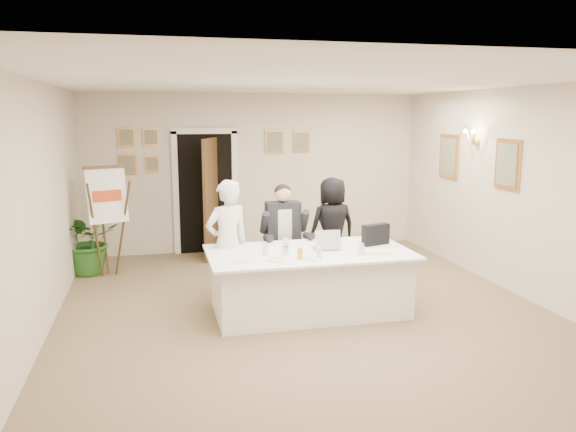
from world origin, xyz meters
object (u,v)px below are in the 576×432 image
(conference_table, at_px, (309,281))
(flip_chart, at_px, (107,227))
(steel_jug, at_px, (285,251))
(potted_palm, at_px, (88,239))
(seated_man, at_px, (284,237))
(standing_man, at_px, (227,244))
(oj_glass, at_px, (300,254))
(laptop_bag, at_px, (376,235))
(laptop, at_px, (325,238))
(standing_woman, at_px, (332,227))
(paper_stack, at_px, (376,251))

(conference_table, height_order, flip_chart, flip_chart)
(steel_jug, bearing_deg, potted_palm, 134.00)
(seated_man, height_order, potted_palm, seated_man)
(standing_man, bearing_deg, oj_glass, 110.66)
(conference_table, distance_m, laptop_bag, 1.07)
(conference_table, distance_m, laptop, 0.57)
(standing_woman, relative_size, potted_palm, 1.40)
(flip_chart, xyz_separation_m, laptop, (2.77, -2.13, 0.15))
(oj_glass, bearing_deg, standing_man, 132.04)
(paper_stack, xyz_separation_m, oj_glass, (-0.97, -0.09, 0.05))
(seated_man, relative_size, standing_man, 0.92)
(laptop_bag, distance_m, oj_glass, 1.24)
(seated_man, xyz_separation_m, flip_chart, (-2.44, 1.23, 0.02))
(seated_man, distance_m, oj_glass, 1.35)
(standing_man, height_order, potted_palm, standing_man)
(conference_table, height_order, oj_glass, oj_glass)
(seated_man, xyz_separation_m, laptop_bag, (1.02, -0.85, 0.16))
(flip_chart, height_order, potted_palm, flip_chart)
(flip_chart, relative_size, oj_glass, 12.71)
(seated_man, distance_m, paper_stack, 1.52)
(laptop_bag, bearing_deg, oj_glass, -173.91)
(conference_table, relative_size, standing_woman, 1.65)
(flip_chart, bearing_deg, potted_palm, 141.50)
(conference_table, bearing_deg, seated_man, 95.48)
(standing_man, relative_size, steel_jug, 14.82)
(standing_man, bearing_deg, paper_stack, 135.65)
(laptop, bearing_deg, potted_palm, 146.97)
(laptop_bag, height_order, oj_glass, laptop_bag)
(potted_palm, distance_m, paper_stack, 4.53)
(flip_chart, relative_size, laptop_bag, 4.32)
(standing_man, relative_size, laptop_bag, 4.26)
(laptop, bearing_deg, flip_chart, 147.06)
(flip_chart, distance_m, steel_jug, 3.23)
(laptop_bag, bearing_deg, steel_jug, 175.04)
(laptop_bag, xyz_separation_m, paper_stack, (-0.16, -0.40, -0.12))
(flip_chart, relative_size, paper_stack, 5.56)
(potted_palm, bearing_deg, laptop_bag, -31.66)
(seated_man, xyz_separation_m, standing_woman, (0.86, 0.49, 0.00))
(laptop, height_order, steel_jug, laptop)
(standing_woman, xyz_separation_m, oj_glass, (-0.98, -1.83, 0.09))
(standing_woman, distance_m, steel_jug, 1.96)
(standing_man, bearing_deg, potted_palm, -67.85)
(flip_chart, xyz_separation_m, steel_jug, (2.20, -2.36, 0.06))
(standing_man, bearing_deg, seated_man, -169.75)
(steel_jug, bearing_deg, standing_woman, 55.65)
(standing_woman, relative_size, paper_stack, 5.08)
(standing_woman, bearing_deg, standing_man, 23.28)
(standing_man, bearing_deg, laptop, 140.69)
(potted_palm, bearing_deg, steel_jug, -46.00)
(seated_man, height_order, paper_stack, seated_man)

